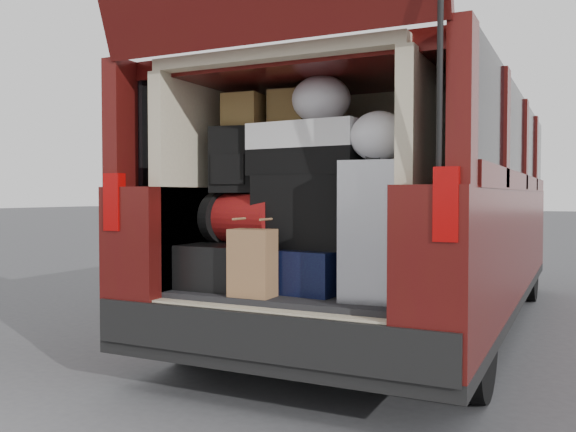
# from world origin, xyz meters

# --- Properties ---
(ground) EXTENTS (80.00, 80.00, 0.00)m
(ground) POSITION_xyz_m (0.00, 0.00, 0.00)
(ground) COLOR #3E3E41
(ground) RESTS_ON ground
(minivan) EXTENTS (1.90, 5.35, 2.77)m
(minivan) POSITION_xyz_m (0.00, 1.86, 0.91)
(minivan) COLOR black
(minivan) RESTS_ON ground
(load_floor) EXTENTS (1.24, 1.05, 0.55)m
(load_floor) POSITION_xyz_m (0.00, 0.28, 0.28)
(load_floor) COLOR black
(load_floor) RESTS_ON ground
(black_hardshell) EXTENTS (0.44, 0.60, 0.24)m
(black_hardshell) POSITION_xyz_m (-0.39, 0.13, 0.67)
(black_hardshell) COLOR black
(black_hardshell) RESTS_ON load_floor
(navy_hardshell) EXTENTS (0.47, 0.56, 0.22)m
(navy_hardshell) POSITION_xyz_m (0.06, 0.18, 0.66)
(navy_hardshell) COLOR black
(navy_hardshell) RESTS_ON load_floor
(silver_roller) EXTENTS (0.32, 0.47, 0.67)m
(silver_roller) POSITION_xyz_m (0.44, 0.08, 0.88)
(silver_roller) COLOR silver
(silver_roller) RESTS_ON load_floor
(kraft_bag) EXTENTS (0.22, 0.14, 0.34)m
(kraft_bag) POSITION_xyz_m (-0.13, -0.16, 0.72)
(kraft_bag) COLOR #966843
(kraft_bag) RESTS_ON load_floor
(red_duffel) EXTENTS (0.48, 0.36, 0.28)m
(red_duffel) POSITION_xyz_m (-0.34, 0.15, 0.93)
(red_duffel) COLOR maroon
(red_duffel) RESTS_ON black_hardshell
(black_soft_case) EXTENTS (0.55, 0.35, 0.39)m
(black_soft_case) POSITION_xyz_m (0.04, 0.16, 0.97)
(black_soft_case) COLOR black
(black_soft_case) RESTS_ON navy_hardshell
(backpack) EXTENTS (0.28, 0.20, 0.37)m
(backpack) POSITION_xyz_m (-0.41, 0.13, 1.25)
(backpack) COLOR black
(backpack) RESTS_ON red_duffel
(twotone_duffel) EXTENTS (0.65, 0.38, 0.28)m
(twotone_duffel) POSITION_xyz_m (0.04, 0.17, 1.30)
(twotone_duffel) COLOR white
(twotone_duffel) RESTS_ON black_soft_case
(grocery_sack_lower) EXTENTS (0.22, 0.19, 0.19)m
(grocery_sack_lower) POSITION_xyz_m (-0.38, 0.19, 1.53)
(grocery_sack_lower) COLOR brown
(grocery_sack_lower) RESTS_ON backpack
(grocery_sack_upper) EXTENTS (0.22, 0.19, 0.20)m
(grocery_sack_upper) POSITION_xyz_m (-0.14, 0.28, 1.54)
(grocery_sack_upper) COLOR brown
(grocery_sack_upper) RESTS_ON twotone_duffel
(plastic_bag_center) EXTENTS (0.36, 0.34, 0.25)m
(plastic_bag_center) POSITION_xyz_m (0.08, 0.21, 1.57)
(plastic_bag_center) COLOR silver
(plastic_bag_center) RESTS_ON twotone_duffel
(plastic_bag_right) EXTENTS (0.29, 0.27, 0.24)m
(plastic_bag_right) POSITION_xyz_m (0.46, 0.04, 1.34)
(plastic_bag_right) COLOR silver
(plastic_bag_right) RESTS_ON silver_roller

